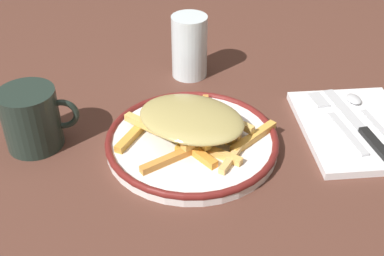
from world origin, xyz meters
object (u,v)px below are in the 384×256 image
at_px(water_glass, 189,47).
at_px(fork, 337,121).
at_px(plate, 192,141).
at_px(coffee_mug, 32,119).
at_px(napkin, 356,129).
at_px(fries_heap, 192,123).
at_px(knife, 364,131).
at_px(spoon, 364,110).

bearing_deg(water_glass, fork, -43.05).
bearing_deg(plate, coffee_mug, 171.81).
distance_m(fork, coffee_mug, 0.47).
bearing_deg(plate, fork, 5.22).
bearing_deg(napkin, fries_heap, -179.14).
bearing_deg(plate, napkin, 2.01).
bearing_deg(fork, knife, -44.04).
distance_m(fork, knife, 0.04).
bearing_deg(napkin, fork, 157.78).
distance_m(napkin, fork, 0.03).
height_order(fork, spoon, spoon).
height_order(plate, napkin, plate).
relative_size(fork, spoon, 1.16).
height_order(spoon, water_glass, water_glass).
xyz_separation_m(napkin, fork, (-0.03, 0.01, 0.01)).
xyz_separation_m(plate, coffee_mug, (-0.23, 0.03, 0.04)).
bearing_deg(fork, napkin, -22.22).
xyz_separation_m(fries_heap, spoon, (0.29, 0.04, -0.02)).
relative_size(water_glass, coffee_mug, 1.02).
xyz_separation_m(plate, spoon, (0.29, 0.04, 0.01)).
xyz_separation_m(fries_heap, fork, (0.23, 0.02, -0.03)).
relative_size(plate, spoon, 1.71).
relative_size(spoon, coffee_mug, 1.35).
distance_m(plate, water_glass, 0.23).
xyz_separation_m(fork, water_glass, (-0.21, 0.20, 0.04)).
height_order(knife, coffee_mug, coffee_mug).
bearing_deg(coffee_mug, fork, -1.53).
height_order(plate, water_glass, water_glass).
xyz_separation_m(plate, fork, (0.23, 0.02, 0.00)).
xyz_separation_m(knife, water_glass, (-0.25, 0.23, 0.04)).
xyz_separation_m(napkin, water_glass, (-0.24, 0.21, 0.05)).
bearing_deg(water_glass, coffee_mug, -143.81).
bearing_deg(spoon, knife, -111.73).
height_order(fries_heap, knife, fries_heap).
xyz_separation_m(plate, knife, (0.27, -0.01, 0.00)).
bearing_deg(knife, napkin, 97.00).
distance_m(fries_heap, napkin, 0.27).
bearing_deg(water_glass, spoon, -33.54).
relative_size(plate, fries_heap, 1.05).
xyz_separation_m(water_glass, coffee_mug, (-0.26, -0.19, -0.01)).
distance_m(plate, napkin, 0.26).
distance_m(knife, spoon, 0.06).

